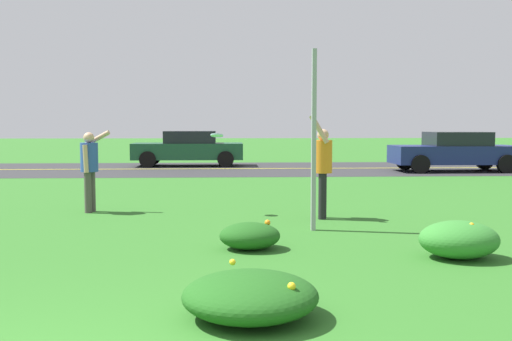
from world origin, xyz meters
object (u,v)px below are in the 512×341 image
Objects in this scene: car_navy_center_left at (455,151)px; person_thrower_blue_shirt at (90,165)px; sign_post_near_path at (314,140)px; person_catcher_orange_shirt at (323,165)px; frisbee_pale_blue at (217,135)px; car_dark_green_center_right at (189,148)px.

person_thrower_blue_shirt is at bearing -139.17° from car_navy_center_left.
person_thrower_blue_shirt reaches higher than car_navy_center_left.
person_catcher_orange_shirt is (0.35, 1.19, -0.48)m from sign_post_near_path.
frisbee_pale_blue is (2.50, -0.37, 0.58)m from person_thrower_blue_shirt.
car_dark_green_center_right is (1.17, 12.94, -0.20)m from person_thrower_blue_shirt.
car_navy_center_left and car_dark_green_center_right have the same top height.
person_catcher_orange_shirt is at bearing -18.84° from frisbee_pale_blue.
sign_post_near_path is 2.44m from frisbee_pale_blue.
person_thrower_blue_shirt is 14.67m from car_navy_center_left.
frisbee_pale_blue is at bearing 161.16° from person_catcher_orange_shirt.
person_thrower_blue_shirt is 2.60m from frisbee_pale_blue.
car_navy_center_left is (8.59, 9.96, -0.78)m from frisbee_pale_blue.
sign_post_near_path is at bearing -120.67° from car_navy_center_left.
person_thrower_blue_shirt is (-4.10, 2.22, -0.53)m from sign_post_near_path.
person_thrower_blue_shirt reaches higher than frisbee_pale_blue.
person_catcher_orange_shirt is at bearing 73.70° from sign_post_near_path.
car_navy_center_left is at bearing 40.83° from person_thrower_blue_shirt.
sign_post_near_path is 0.65× the size of car_dark_green_center_right.
sign_post_near_path is at bearing -79.08° from car_dark_green_center_right.
person_thrower_blue_shirt is 0.36× the size of car_dark_green_center_right.
car_dark_green_center_right is (-9.92, 3.35, 0.00)m from car_navy_center_left.
person_thrower_blue_shirt is 6.48× the size of frisbee_pale_blue.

